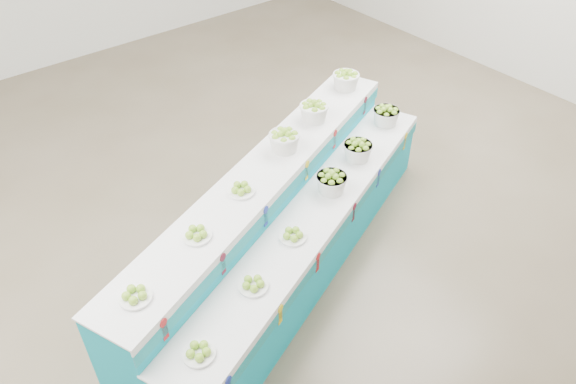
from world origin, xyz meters
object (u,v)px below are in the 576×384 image
object	(u,v)px
basket_lower_left	(331,182)
basket_upper_right	(346,80)
display_stand	(288,221)
plate_upper_mid	(196,233)

from	to	relation	value
basket_lower_left	basket_upper_right	distance (m)	1.47
display_stand	basket_lower_left	world-z (taller)	display_stand
plate_upper_mid	basket_upper_right	bearing A→B (deg)	21.28
display_stand	plate_upper_mid	world-z (taller)	plate_upper_mid
plate_upper_mid	basket_lower_left	bearing A→B (deg)	0.92
basket_upper_right	plate_upper_mid	bearing A→B (deg)	-158.72
display_stand	plate_upper_mid	bearing A→B (deg)	165.66
basket_lower_left	display_stand	bearing A→B (deg)	167.21
basket_upper_right	basket_lower_left	bearing A→B (deg)	-138.18
basket_lower_left	plate_upper_mid	world-z (taller)	plate_upper_mid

